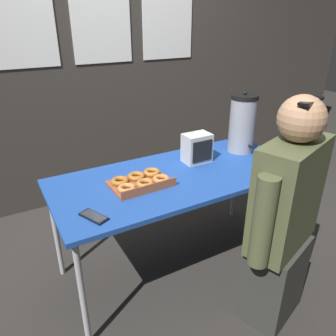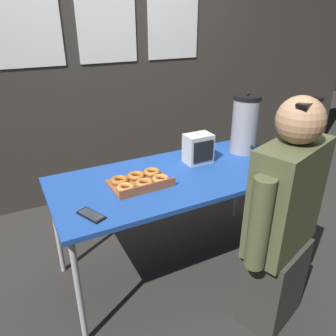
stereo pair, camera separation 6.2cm
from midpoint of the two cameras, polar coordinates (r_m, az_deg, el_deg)
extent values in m
plane|color=#2D2B28|center=(2.41, 0.96, -16.24)|extent=(12.00, 12.00, 0.00)
cube|color=#38332D|center=(3.02, -11.95, 17.72)|extent=(6.00, 0.10, 2.46)
cube|color=white|center=(2.82, -25.24, 23.02)|extent=(0.50, 0.01, 0.74)
cube|color=white|center=(2.95, -12.27, 24.66)|extent=(0.50, 0.01, 0.74)
cube|color=white|center=(3.19, -0.65, 25.16)|extent=(0.50, 0.01, 0.74)
cube|color=#1E479E|center=(2.02, 1.10, -1.43)|extent=(1.56, 0.70, 0.03)
cylinder|color=#ADADB2|center=(1.79, -15.70, -20.76)|extent=(0.03, 0.03, 0.68)
cylinder|color=#ADADB2|center=(2.43, 20.08, -7.78)|extent=(0.03, 0.03, 0.68)
cylinder|color=#ADADB2|center=(2.25, -19.73, -10.47)|extent=(0.03, 0.03, 0.68)
cylinder|color=#ADADB2|center=(2.79, 10.96, -2.15)|extent=(0.03, 0.03, 0.68)
cube|color=brown|center=(1.90, -5.75, -2.67)|extent=(0.35, 0.25, 0.02)
cube|color=brown|center=(1.80, -4.20, -3.39)|extent=(0.34, 0.02, 0.04)
torus|color=#C58340|center=(1.81, -8.19, -3.52)|extent=(0.14, 0.14, 0.03)
torus|color=#B77532|center=(1.85, -4.99, -2.68)|extent=(0.14, 0.14, 0.03)
torus|color=#C07E3B|center=(1.89, -2.12, -1.93)|extent=(0.14, 0.14, 0.03)
torus|color=#AA6825|center=(1.90, -9.32, -2.24)|extent=(0.11, 0.11, 0.03)
torus|color=#AF6D2B|center=(1.94, -6.45, -1.42)|extent=(0.13, 0.13, 0.03)
torus|color=#B16F2D|center=(1.98, -3.74, -0.74)|extent=(0.14, 0.14, 0.03)
cylinder|color=#939399|center=(2.36, 12.02, 7.24)|extent=(0.18, 0.18, 0.38)
cylinder|color=black|center=(2.30, 12.48, 12.02)|extent=(0.19, 0.19, 0.03)
sphere|color=black|center=(2.30, 12.54, 12.62)|extent=(0.03, 0.03, 0.03)
cylinder|color=black|center=(2.33, 13.26, 3.76)|extent=(0.02, 0.05, 0.02)
cube|color=black|center=(1.65, -13.87, -8.22)|extent=(0.12, 0.17, 0.01)
cube|color=#2D333D|center=(1.64, -13.89, -8.06)|extent=(0.10, 0.14, 0.00)
cube|color=silver|center=(2.16, 4.22, 3.50)|extent=(0.18, 0.12, 0.19)
cube|color=black|center=(2.11, 5.18, 2.93)|extent=(0.15, 0.01, 0.14)
cube|color=#33332D|center=(2.03, 16.98, -17.78)|extent=(0.42, 0.35, 0.49)
cube|color=#4C5133|center=(1.73, 19.18, -4.60)|extent=(0.49, 0.34, 0.57)
sphere|color=tan|center=(1.58, 21.21, 7.99)|extent=(0.22, 0.22, 0.22)
cube|color=black|center=(1.55, 22.62, 10.72)|extent=(0.19, 0.10, 0.01)
cylinder|color=#4C5133|center=(1.95, 22.13, -2.47)|extent=(0.10, 0.10, 0.46)
cylinder|color=#4C5133|center=(1.54, 15.09, -9.16)|extent=(0.10, 0.10, 0.46)
camera|label=1|loc=(0.03, -90.91, -0.43)|focal=35.00mm
camera|label=2|loc=(0.03, 89.09, 0.43)|focal=35.00mm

